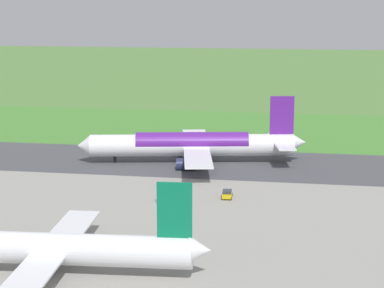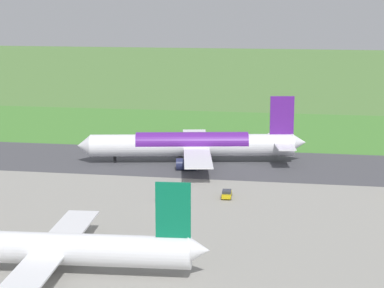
{
  "view_description": "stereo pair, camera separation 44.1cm",
  "coord_description": "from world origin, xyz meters",
  "px_view_note": "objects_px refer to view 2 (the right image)",
  "views": [
    {
      "loc": [
        -17.72,
        162.28,
        37.97
      ],
      "look_at": [
        10.29,
        0.0,
        4.5
      ],
      "focal_mm": 66.75,
      "sensor_mm": 36.0,
      "label": 1
    },
    {
      "loc": [
        -18.16,
        162.21,
        37.97
      ],
      "look_at": [
        10.29,
        0.0,
        4.5
      ],
      "focal_mm": 66.75,
      "sensor_mm": 36.0,
      "label": 2
    }
  ],
  "objects_px": {
    "service_truck_baggage": "(169,198)",
    "airliner_main": "(194,145)",
    "service_car_followme": "(227,194)",
    "airliner_parked_mid": "(46,248)",
    "no_stopping_sign": "(284,129)",
    "traffic_cone_orange": "(261,135)"
  },
  "relations": [
    {
      "from": "service_truck_baggage",
      "to": "no_stopping_sign",
      "type": "xyz_separation_m",
      "value": [
        -17.93,
        -74.85,
        0.3
      ]
    },
    {
      "from": "airliner_parked_mid",
      "to": "service_car_followme",
      "type": "bearing_deg",
      "value": -115.22
    },
    {
      "from": "service_truck_baggage",
      "to": "service_car_followme",
      "type": "height_order",
      "value": "service_truck_baggage"
    },
    {
      "from": "airliner_main",
      "to": "no_stopping_sign",
      "type": "height_order",
      "value": "airliner_main"
    },
    {
      "from": "traffic_cone_orange",
      "to": "service_car_followme",
      "type": "bearing_deg",
      "value": 88.69
    },
    {
      "from": "service_car_followme",
      "to": "airliner_main",
      "type": "bearing_deg",
      "value": -68.3
    },
    {
      "from": "service_truck_baggage",
      "to": "no_stopping_sign",
      "type": "bearing_deg",
      "value": -103.47
    },
    {
      "from": "airliner_main",
      "to": "service_car_followme",
      "type": "height_order",
      "value": "airliner_main"
    },
    {
      "from": "service_car_followme",
      "to": "no_stopping_sign",
      "type": "relative_size",
      "value": 1.49
    },
    {
      "from": "airliner_parked_mid",
      "to": "no_stopping_sign",
      "type": "height_order",
      "value": "airliner_parked_mid"
    },
    {
      "from": "service_truck_baggage",
      "to": "no_stopping_sign",
      "type": "height_order",
      "value": "no_stopping_sign"
    },
    {
      "from": "service_truck_baggage",
      "to": "no_stopping_sign",
      "type": "distance_m",
      "value": 76.97
    },
    {
      "from": "traffic_cone_orange",
      "to": "airliner_main",
      "type": "bearing_deg",
      "value": 70.37
    },
    {
      "from": "service_car_followme",
      "to": "no_stopping_sign",
      "type": "xyz_separation_m",
      "value": [
        -7.86,
        -68.28,
        0.86
      ]
    },
    {
      "from": "airliner_main",
      "to": "airliner_parked_mid",
      "type": "bearing_deg",
      "value": 83.22
    },
    {
      "from": "service_truck_baggage",
      "to": "service_car_followme",
      "type": "xyz_separation_m",
      "value": [
        -10.07,
        -6.57,
        -0.56
      ]
    },
    {
      "from": "service_truck_baggage",
      "to": "service_car_followme",
      "type": "relative_size",
      "value": 1.38
    },
    {
      "from": "airliner_parked_mid",
      "to": "no_stopping_sign",
      "type": "bearing_deg",
      "value": -104.16
    },
    {
      "from": "service_truck_baggage",
      "to": "airliner_main",
      "type": "bearing_deg",
      "value": -87.53
    },
    {
      "from": "service_truck_baggage",
      "to": "airliner_parked_mid",
      "type": "bearing_deg",
      "value": 74.43
    },
    {
      "from": "traffic_cone_orange",
      "to": "airliner_parked_mid",
      "type": "bearing_deg",
      "value": 78.73
    },
    {
      "from": "airliner_main",
      "to": "service_truck_baggage",
      "type": "relative_size",
      "value": 9.06
    }
  ]
}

